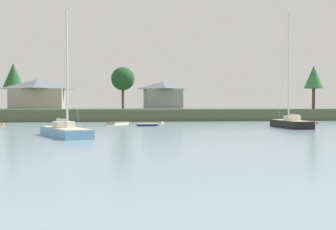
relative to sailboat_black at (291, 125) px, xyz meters
name	(u,v)px	position (x,y,z in m)	size (l,w,h in m)	color
far_shore_bank	(144,113)	(-13.04, 51.50, 0.76)	(171.82, 55.61, 2.12)	#4C563D
sailboat_black	(291,125)	(0.00, 0.00, 0.00)	(2.84, 9.13, 14.55)	black
dinghy_cream	(118,123)	(-20.42, 13.34, -0.16)	(3.51, 3.97, 0.55)	beige
sailboat_skyblue	(65,134)	(-25.68, -11.89, -0.05)	(5.18, 8.97, 11.20)	#669ECC
dinghy_navy	(147,125)	(-16.74, 7.18, -0.19)	(2.82, 1.44, 0.43)	navy
mooring_buoy_orange	(3,125)	(-36.19, 12.73, -0.21)	(0.46, 0.46, 0.51)	orange
mooring_buoy_red	(317,123)	(9.36, 11.58, -0.22)	(0.43, 0.43, 0.48)	red
mooring_buoy_white	(162,123)	(-13.68, 15.48, -0.21)	(0.46, 0.46, 0.52)	white
shore_tree_inland_b	(314,77)	(16.75, 27.38, 7.77)	(3.51, 3.51, 8.20)	brown
shore_tree_far_left	(13,76)	(-41.92, 49.00, 8.94)	(4.41, 4.41, 9.94)	brown
shore_tree_center	(123,79)	(-18.23, 46.92, 8.39)	(5.17, 5.17, 9.20)	brown
cottage_eastern	(163,95)	(-8.58, 52.48, 5.09)	(9.10, 8.77, 6.33)	gray
cottage_behind_trees	(38,93)	(-36.41, 46.81, 5.11)	(11.67, 9.56, 6.35)	#9E998E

